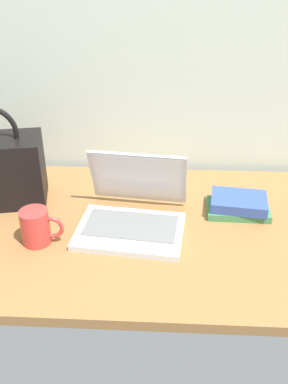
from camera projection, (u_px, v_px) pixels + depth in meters
desk at (157, 231)px, 1.32m from camera, size 1.60×0.76×0.03m
laptop at (133, 212)px, 1.30m from camera, size 0.33×0.32×0.21m
coffee_mug at (37, 227)px, 1.22m from camera, size 0.12×0.08×0.10m
book_stack at (238, 205)px, 1.37m from camera, size 0.20×0.14×0.06m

